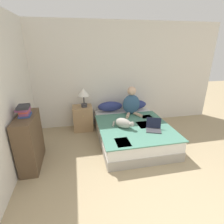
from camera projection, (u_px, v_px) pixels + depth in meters
wall_back at (120, 76)px, 4.44m from camera, size 5.26×0.05×2.55m
bed at (132, 132)px, 3.88m from camera, size 1.48×1.94×0.42m
pillow_near at (110, 106)px, 4.44m from camera, size 0.63×0.27×0.24m
pillow_far at (134, 105)px, 4.56m from camera, size 0.63×0.27×0.24m
person_sitting at (131, 103)px, 4.19m from camera, size 0.42×0.41×0.68m
cat_tabby at (124, 123)px, 3.55m from camera, size 0.41×0.47×0.20m
laptop_open at (154, 128)px, 3.46m from camera, size 0.36×0.35×0.23m
nightstand at (83, 118)px, 4.35m from camera, size 0.47×0.42×0.61m
table_lamp at (83, 93)px, 4.09m from camera, size 0.27×0.27×0.46m
bookshelf at (30, 141)px, 2.99m from camera, size 0.29×0.80×0.93m
book_stack_top at (24, 111)px, 2.79m from camera, size 0.21×0.25×0.18m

